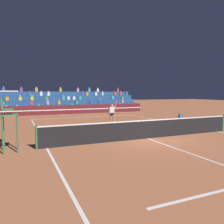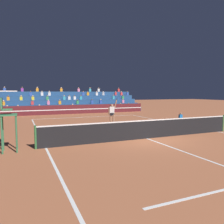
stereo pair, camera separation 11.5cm
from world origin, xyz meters
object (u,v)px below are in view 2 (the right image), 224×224
object	(u,v)px
tennis_ball	(147,134)
ball_kid_courtside	(180,118)
tennis_player	(112,113)
umpire_chair	(8,113)

from	to	relation	value
tennis_ball	ball_kid_courtside	bearing A→B (deg)	32.90
tennis_player	ball_kid_courtside	bearing A→B (deg)	-1.94
ball_kid_courtside	tennis_ball	distance (m)	6.91
tennis_player	tennis_ball	size ratio (longest dim) A/B	36.79
umpire_chair	tennis_ball	bearing A→B (deg)	7.85
umpire_chair	tennis_ball	size ratio (longest dim) A/B	39.26
umpire_chair	tennis_ball	xyz separation A→B (m)	(7.76, 1.07, -1.68)
ball_kid_courtside	tennis_player	bearing A→B (deg)	178.06
umpire_chair	ball_kid_courtside	world-z (taller)	umpire_chair
umpire_chair	ball_kid_courtside	distance (m)	14.45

